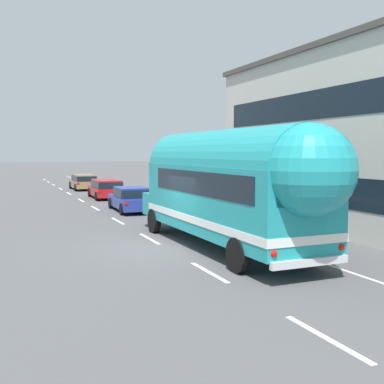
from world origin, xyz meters
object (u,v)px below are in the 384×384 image
car_lead (131,198)px  car_third (83,181)px  car_second (106,188)px  painted_bus (231,183)px

car_lead → car_third: size_ratio=1.04×
car_second → car_third: (-0.14, 8.65, -0.00)m
car_lead → car_second: size_ratio=1.03×
car_third → car_lead: bearing=-90.3°
painted_bus → car_second: (0.04, 19.75, -1.51)m
painted_bus → car_lead: bearing=90.9°
car_second → car_third: size_ratio=1.01×
painted_bus → car_second: painted_bus is taller
car_lead → car_second: bearing=88.3°
painted_bus → car_lead: painted_bus is taller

